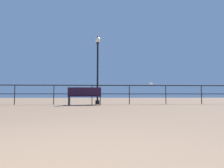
{
  "coord_description": "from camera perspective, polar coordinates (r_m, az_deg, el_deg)",
  "views": [
    {
      "loc": [
        0.53,
        -1.21,
        0.54
      ],
      "look_at": [
        1.09,
        8.47,
        1.11
      ],
      "focal_mm": 29.19,
      "sensor_mm": 36.0,
      "label": 1
    }
  ],
  "objects": [
    {
      "name": "pier_railing",
      "position": [
        10.2,
        -6.27,
        -1.87
      ],
      "size": [
        20.99,
        0.05,
        1.09
      ],
      "color": "black",
      "rests_on": "ground_plane"
    },
    {
      "name": "bench_near_left",
      "position": [
        9.54,
        -8.55,
        -3.47
      ],
      "size": [
        1.7,
        0.64,
        0.92
      ],
      "color": "black",
      "rests_on": "ground_plane"
    },
    {
      "name": "lamppost_center",
      "position": [
        10.48,
        -4.53,
        6.19
      ],
      "size": [
        0.3,
        0.3,
        3.93
      ],
      "color": "black",
      "rests_on": "ground_plane"
    },
    {
      "name": "seagull_on_rail",
      "position": [
        10.57,
        12.07,
        0.09
      ],
      "size": [
        0.37,
        0.19,
        0.17
      ],
      "color": "white",
      "rests_on": "pier_railing"
    }
  ]
}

